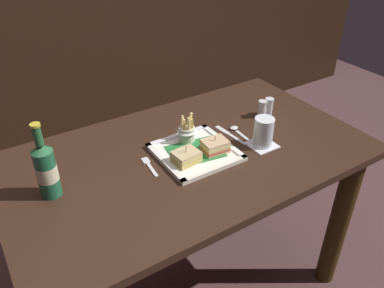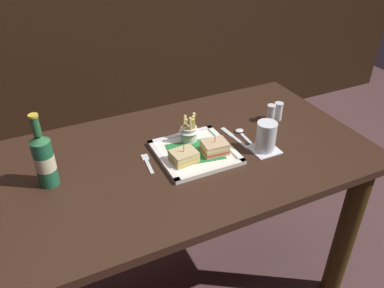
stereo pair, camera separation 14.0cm
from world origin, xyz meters
name	(u,v)px [view 2 (the right image)]	position (x,y,z in m)	size (l,w,h in m)	color
ground_plane	(190,285)	(0.00, 0.00, 0.00)	(6.00, 6.00, 0.00)	#513435
dining_table	(189,188)	(0.00, 0.00, 0.60)	(1.34, 0.77, 0.77)	#321E14
square_plate	(195,152)	(0.02, -0.02, 0.78)	(0.27, 0.27, 0.02)	white
sandwich_half_left	(184,156)	(-0.05, -0.06, 0.80)	(0.09, 0.08, 0.07)	tan
sandwich_half_right	(215,148)	(0.08, -0.06, 0.80)	(0.09, 0.08, 0.07)	#D5AF7B
fries_cup	(189,131)	(0.03, 0.06, 0.82)	(0.08, 0.08, 0.11)	silver
beer_bottle	(44,159)	(-0.49, 0.03, 0.87)	(0.07, 0.07, 0.26)	#1F633F
drink_coaster	(264,150)	(0.26, -0.11, 0.77)	(0.10, 0.10, 0.00)	silver
water_glass	(266,138)	(0.26, -0.11, 0.82)	(0.07, 0.07, 0.11)	silver
fork	(147,162)	(-0.16, 0.01, 0.77)	(0.03, 0.12, 0.00)	silver
knife	(233,137)	(0.20, 0.02, 0.77)	(0.03, 0.17, 0.00)	silver
spoon	(241,133)	(0.24, 0.03, 0.77)	(0.03, 0.13, 0.01)	silver
salt_shaker	(271,114)	(0.41, 0.06, 0.80)	(0.04, 0.04, 0.07)	silver
pepper_shaker	(278,112)	(0.44, 0.06, 0.80)	(0.04, 0.04, 0.08)	silver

